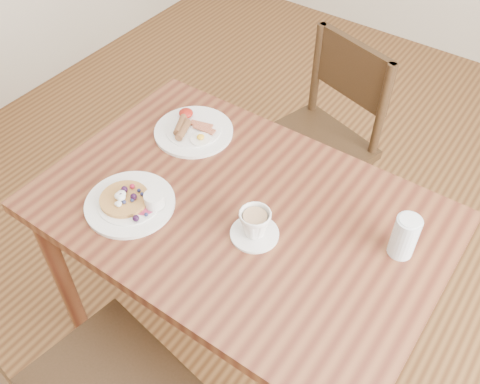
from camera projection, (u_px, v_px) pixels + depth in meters
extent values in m
plane|color=#512F17|center=(240.00, 334.00, 2.13)|extent=(5.00, 5.00, 0.00)
cube|color=brown|center=(240.00, 213.00, 1.61)|extent=(1.20, 0.80, 0.04)
cylinder|color=brown|center=(61.00, 275.00, 1.90)|extent=(0.06, 0.06, 0.71)
cylinder|color=brown|center=(423.00, 292.00, 1.85)|extent=(0.06, 0.06, 0.71)
cylinder|color=brown|center=(183.00, 168.00, 2.29)|extent=(0.06, 0.06, 0.71)
cylinder|color=#352113|center=(126.00, 349.00, 1.86)|extent=(0.04, 0.04, 0.43)
cube|color=#352113|center=(309.00, 149.00, 2.22)|extent=(0.52, 0.52, 0.04)
cylinder|color=#352113|center=(248.00, 183.00, 2.42)|extent=(0.04, 0.04, 0.43)
cylinder|color=#352113|center=(302.00, 232.00, 2.22)|extent=(0.04, 0.04, 0.43)
cylinder|color=#352113|center=(307.00, 151.00, 2.57)|extent=(0.04, 0.04, 0.43)
cylinder|color=#352113|center=(362.00, 193.00, 2.37)|extent=(0.04, 0.04, 0.43)
cylinder|color=#352113|center=(381.00, 113.00, 2.05)|extent=(0.04, 0.04, 0.43)
cylinder|color=#352113|center=(316.00, 71.00, 2.24)|extent=(0.04, 0.04, 0.43)
cube|color=#352113|center=(353.00, 70.00, 2.08)|extent=(0.37, 0.14, 0.24)
cylinder|color=white|center=(130.00, 204.00, 1.60)|extent=(0.27, 0.27, 0.01)
cylinder|color=white|center=(130.00, 202.00, 1.59)|extent=(0.19, 0.19, 0.01)
cylinder|color=#B22D59|center=(144.00, 206.00, 1.58)|extent=(0.07, 0.07, 0.00)
cylinder|color=#C68C47|center=(124.00, 199.00, 1.59)|extent=(0.15, 0.15, 0.01)
ellipsoid|color=white|center=(121.00, 195.00, 1.58)|extent=(0.03, 0.03, 0.02)
ellipsoid|color=white|center=(119.00, 203.00, 1.56)|extent=(0.02, 0.02, 0.01)
cylinder|color=white|center=(154.00, 200.00, 1.57)|extent=(0.06, 0.06, 0.04)
cylinder|color=#591E07|center=(154.00, 196.00, 1.56)|extent=(0.05, 0.05, 0.00)
sphere|color=black|center=(135.00, 197.00, 1.57)|extent=(0.02, 0.02, 0.02)
sphere|color=#1E234C|center=(139.00, 194.00, 1.59)|extent=(0.01, 0.01, 0.01)
sphere|color=#1E234C|center=(140.00, 189.00, 1.60)|extent=(0.01, 0.01, 0.01)
sphere|color=#B21938|center=(131.00, 189.00, 1.60)|extent=(0.02, 0.02, 0.02)
sphere|color=black|center=(125.00, 188.00, 1.60)|extent=(0.02, 0.02, 0.02)
sphere|color=#1E234C|center=(119.00, 192.00, 1.59)|extent=(0.01, 0.01, 0.01)
sphere|color=black|center=(123.00, 196.00, 1.58)|extent=(0.02, 0.02, 0.02)
sphere|color=#1E234C|center=(125.00, 201.00, 1.57)|extent=(0.01, 0.01, 0.01)
sphere|color=#1E234C|center=(131.00, 203.00, 1.56)|extent=(0.01, 0.01, 0.01)
sphere|color=#1E234C|center=(135.00, 219.00, 1.53)|extent=(0.01, 0.01, 0.01)
sphere|color=#B21938|center=(148.00, 213.00, 1.55)|extent=(0.01, 0.01, 0.01)
sphere|color=black|center=(155.00, 203.00, 1.57)|extent=(0.02, 0.02, 0.02)
cylinder|color=white|center=(194.00, 131.00, 1.83)|extent=(0.27, 0.27, 0.01)
cylinder|color=white|center=(194.00, 130.00, 1.82)|extent=(0.19, 0.19, 0.01)
cylinder|color=brown|center=(180.00, 125.00, 1.82)|extent=(0.06, 0.10, 0.03)
cylinder|color=brown|center=(183.00, 130.00, 1.80)|extent=(0.06, 0.10, 0.03)
cube|color=maroon|center=(201.00, 125.00, 1.83)|extent=(0.08, 0.04, 0.01)
cube|color=maroon|center=(204.00, 129.00, 1.81)|extent=(0.08, 0.03, 0.01)
cylinder|color=white|center=(201.00, 139.00, 1.78)|extent=(0.07, 0.07, 0.00)
ellipsoid|color=yellow|center=(201.00, 137.00, 1.77)|extent=(0.03, 0.03, 0.01)
ellipsoid|color=#A5190F|center=(186.00, 113.00, 1.86)|extent=(0.05, 0.05, 0.03)
cylinder|color=white|center=(255.00, 234.00, 1.52)|extent=(0.14, 0.14, 0.01)
imported|color=white|center=(255.00, 223.00, 1.49)|extent=(0.12, 0.12, 0.08)
cylinder|color=tan|center=(255.00, 216.00, 1.46)|extent=(0.07, 0.07, 0.00)
cylinder|color=silver|center=(405.00, 236.00, 1.43)|extent=(0.07, 0.07, 0.13)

